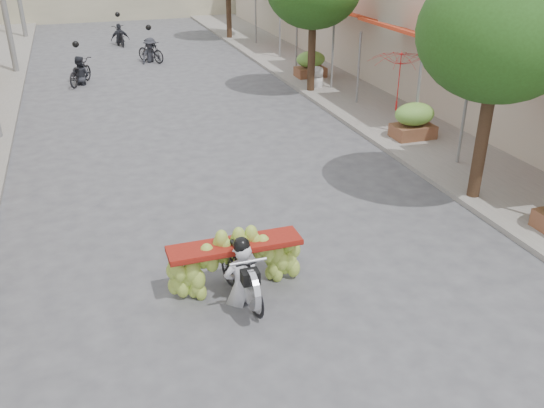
{
  "coord_description": "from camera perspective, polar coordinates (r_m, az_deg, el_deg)",
  "views": [
    {
      "loc": [
        -2.9,
        -5.97,
        5.77
      ],
      "look_at": [
        0.18,
        3.14,
        1.1
      ],
      "focal_mm": 38.0,
      "sensor_mm": 36.0,
      "label": 1
    }
  ],
  "objects": [
    {
      "name": "market_umbrella",
      "position": [
        17.63,
        12.82,
        14.63
      ],
      "size": [
        2.07,
        2.07,
        1.82
      ],
      "rotation": [
        0.0,
        0.0,
        -0.03
      ],
      "color": "red",
      "rests_on": "ground"
    },
    {
      "name": "shophouse_row_right",
      "position": [
        25.06,
        18.91,
        18.27
      ],
      "size": [
        9.77,
        40.0,
        6.0
      ],
      "color": "beige",
      "rests_on": "ground"
    },
    {
      "name": "bg_motorbike_b",
      "position": [
        28.02,
        -12.01,
        15.25
      ],
      "size": [
        1.36,
        1.67,
        1.95
      ],
      "color": "black",
      "rests_on": "ground"
    },
    {
      "name": "ground",
      "position": [
        8.8,
        5.62,
        -15.25
      ],
      "size": [
        120.0,
        120.0,
        0.0
      ],
      "primitive_type": "plane",
      "color": "#55555A",
      "rests_on": "ground"
    },
    {
      "name": "pedestrian",
      "position": [
        22.64,
        4.62,
        13.45
      ],
      "size": [
        0.92,
        0.8,
        1.59
      ],
      "rotation": [
        0.0,
        0.0,
        3.67
      ],
      "color": "silver",
      "rests_on": "ground"
    },
    {
      "name": "produce_crate_mid",
      "position": [
        17.42,
        13.91,
        8.27
      ],
      "size": [
        1.2,
        0.88,
        1.16
      ],
      "color": "brown",
      "rests_on": "ground"
    },
    {
      "name": "bg_motorbike_c",
      "position": [
        32.63,
        -14.9,
        16.31
      ],
      "size": [
        1.01,
        1.73,
        1.95
      ],
      "color": "black",
      "rests_on": "ground"
    },
    {
      "name": "banana_motorbike",
      "position": [
        9.7,
        -3.32,
        -5.65
      ],
      "size": [
        2.29,
        1.87,
        2.1
      ],
      "color": "black",
      "rests_on": "ground"
    },
    {
      "name": "sidewalk_right",
      "position": [
        23.88,
        6.54,
        11.91
      ],
      "size": [
        4.0,
        60.0,
        0.12
      ],
      "primitive_type": "cube",
      "color": "gray",
      "rests_on": "ground"
    },
    {
      "name": "street_tree_near",
      "position": [
        13.12,
        21.65,
        15.47
      ],
      "size": [
        3.4,
        3.4,
        5.25
      ],
      "color": "#3A2719",
      "rests_on": "ground"
    },
    {
      "name": "bg_motorbike_a",
      "position": [
        24.68,
        -18.59,
        12.81
      ],
      "size": [
        1.36,
        1.89,
        1.95
      ],
      "color": "black",
      "rests_on": "ground"
    },
    {
      "name": "produce_crate_far",
      "position": [
        24.31,
        3.85,
        13.85
      ],
      "size": [
        1.2,
        0.88,
        1.16
      ],
      "color": "brown",
      "rests_on": "ground"
    }
  ]
}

